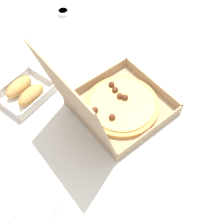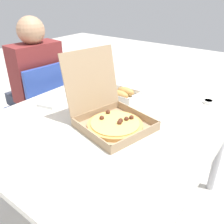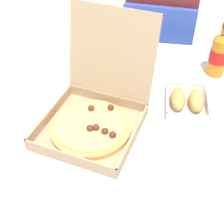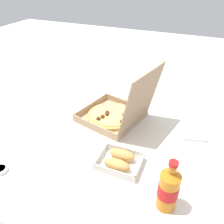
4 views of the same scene
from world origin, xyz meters
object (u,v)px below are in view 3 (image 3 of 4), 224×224
Objects in this scene: paper_menu at (26,54)px; diner_person at (162,19)px; cola_bottle at (219,54)px; bread_side_box at (187,101)px; chair at (157,57)px; napkin_pile at (106,56)px; pizza_box_open at (94,114)px.

diner_person is at bearing 57.67° from paper_menu.
diner_person is at bearing 114.31° from cola_bottle.
cola_bottle reaches higher than bread_side_box.
chair is 0.74m from bread_side_box.
paper_menu is at bearing -144.08° from chair.
chair is 4.31× the size of bread_side_box.
napkin_pile is (-0.34, 0.28, -0.02)m from bread_side_box.
chair is 1.89× the size of pizza_box_open.
bread_side_box is at bearing -1.25° from paper_menu.
bread_side_box is (0.11, -0.75, 0.04)m from diner_person.
diner_person is 10.46× the size of napkin_pile.
paper_menu is (-0.40, 0.40, -0.05)m from pizza_box_open.
diner_person is 0.92m from pizza_box_open.
napkin_pile is (-0.47, 0.05, -0.08)m from cola_bottle.
napkin_pile is at bearing 94.08° from pizza_box_open.
paper_menu is at bearing 134.77° from pizza_box_open.
cola_bottle is at bearing 40.73° from pizza_box_open.
cola_bottle is 0.48m from napkin_pile.
cola_bottle is 0.84m from paper_menu.
pizza_box_open reaches higher than bread_side_box.
cola_bottle reaches higher than paper_menu.
bread_side_box is (0.31, 0.15, -0.02)m from pizza_box_open.
napkin_pile is (-0.23, -0.41, 0.23)m from chair.
napkin_pile is at bearing 173.79° from cola_bottle.
chair is 0.52m from napkin_pile.
chair is 0.61m from cola_bottle.
pizza_box_open is at bearing -103.40° from chair.
pizza_box_open is 0.57m from paper_menu.
chair reaches higher than napkin_pile.
diner_person reaches higher than chair.
cola_bottle is (0.44, 0.38, 0.05)m from pizza_box_open.
chair reaches higher than paper_menu.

